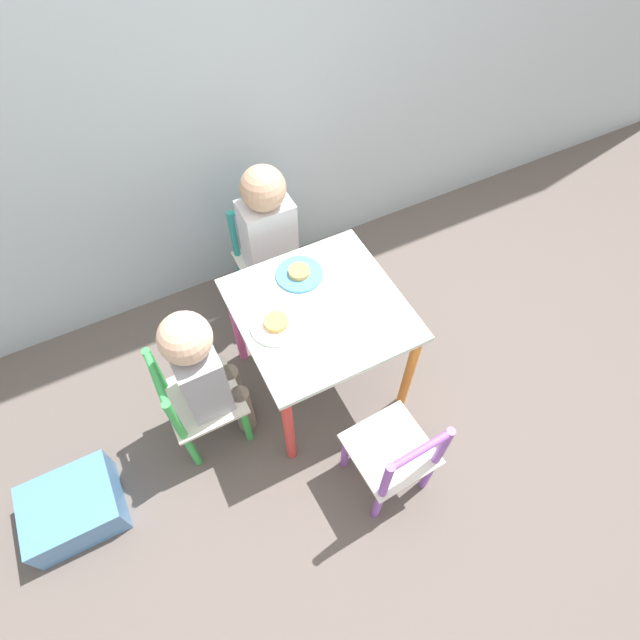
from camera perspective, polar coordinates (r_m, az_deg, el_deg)
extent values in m
plane|color=#5B514C|center=(2.13, 0.00, -6.61)|extent=(6.00, 6.00, 0.00)
cube|color=silver|center=(1.71, 0.00, 1.25)|extent=(0.56, 0.56, 0.02)
cylinder|color=#DB3D38|center=(1.77, -3.57, -12.34)|extent=(0.04, 0.04, 0.48)
cylinder|color=orange|center=(1.89, 10.16, -5.90)|extent=(0.04, 0.04, 0.48)
cylinder|color=#E5599E|center=(2.01, -9.53, -0.53)|extent=(0.04, 0.04, 0.48)
cylinder|color=yellow|center=(2.12, 2.93, 4.47)|extent=(0.04, 0.04, 0.48)
cube|color=silver|center=(1.85, -13.24, -8.66)|extent=(0.26, 0.26, 0.02)
cylinder|color=green|center=(1.92, -8.41, -11.72)|extent=(0.03, 0.03, 0.25)
cylinder|color=green|center=(2.02, -10.76, -6.74)|extent=(0.03, 0.03, 0.25)
cylinder|color=green|center=(1.92, -14.39, -14.20)|extent=(0.03, 0.03, 0.25)
cylinder|color=green|center=(2.02, -16.38, -9.06)|extent=(0.03, 0.03, 0.25)
cylinder|color=green|center=(1.69, -16.15, -11.10)|extent=(0.03, 0.03, 0.26)
cylinder|color=green|center=(1.80, -18.23, -5.50)|extent=(0.03, 0.03, 0.26)
cylinder|color=green|center=(1.65, -18.21, -6.37)|extent=(0.03, 0.21, 0.02)
cube|color=silver|center=(2.17, -5.76, 6.49)|extent=(0.26, 0.26, 0.02)
cylinder|color=teal|center=(2.19, -6.89, 1.39)|extent=(0.03, 0.03, 0.25)
cylinder|color=teal|center=(2.23, -1.90, 3.41)|extent=(0.03, 0.03, 0.25)
cylinder|color=teal|center=(2.32, -8.96, 5.13)|extent=(0.03, 0.03, 0.25)
cylinder|color=teal|center=(2.36, -4.18, 6.98)|extent=(0.03, 0.03, 0.25)
cylinder|color=teal|center=(2.13, -9.83, 9.49)|extent=(0.03, 0.03, 0.26)
cylinder|color=teal|center=(2.18, -4.58, 11.41)|extent=(0.03, 0.03, 0.26)
cylinder|color=teal|center=(2.08, -7.52, 12.75)|extent=(0.21, 0.02, 0.02)
cube|color=silver|center=(1.74, 8.05, -14.40)|extent=(0.27, 0.27, 0.02)
cylinder|color=#8E51BC|center=(1.92, 8.41, -11.72)|extent=(0.03, 0.03, 0.25)
cylinder|color=#8E51BC|center=(1.86, 2.90, -14.82)|extent=(0.03, 0.03, 0.25)
cylinder|color=#8E51BC|center=(1.87, 12.25, -16.76)|extent=(0.03, 0.03, 0.25)
cylinder|color=#8E51BC|center=(1.81, 6.64, -20.20)|extent=(0.03, 0.03, 0.25)
cylinder|color=#8E51BC|center=(1.64, 13.82, -13.93)|extent=(0.03, 0.03, 0.26)
cylinder|color=#8E51BC|center=(1.58, 7.55, -17.81)|extent=(0.03, 0.03, 0.26)
cylinder|color=#8E51BC|center=(1.50, 11.47, -14.38)|extent=(0.21, 0.03, 0.02)
cylinder|color=#7A6B5B|center=(1.94, -8.71, -10.10)|extent=(0.07, 0.07, 0.26)
cylinder|color=#7A6B5B|center=(1.98, -9.83, -7.75)|extent=(0.07, 0.07, 0.26)
cube|color=#999EA8|center=(1.71, -13.60, -6.05)|extent=(0.14, 0.20, 0.30)
sphere|color=#DBB293|center=(1.53, -15.19, -2.02)|extent=(0.17, 0.17, 0.17)
cylinder|color=#38383D|center=(2.18, -5.42, 1.79)|extent=(0.07, 0.07, 0.26)
cylinder|color=#38383D|center=(2.20, -3.05, 2.75)|extent=(0.07, 0.07, 0.26)
cube|color=silver|center=(2.03, -5.95, 9.46)|extent=(0.20, 0.14, 0.34)
sphere|color=tan|center=(1.87, -6.60, 14.71)|extent=(0.17, 0.17, 0.17)
cylinder|color=white|center=(1.66, -5.00, -0.50)|extent=(0.18, 0.18, 0.01)
cylinder|color=gold|center=(1.65, -5.04, -0.22)|extent=(0.08, 0.08, 0.02)
cylinder|color=#4C9EE0|center=(1.79, -2.37, 5.27)|extent=(0.17, 0.17, 0.01)
cylinder|color=gold|center=(1.78, -2.39, 5.56)|extent=(0.08, 0.08, 0.02)
cube|color=#4C7FB7|center=(2.04, -26.34, -18.73)|extent=(0.31, 0.26, 0.15)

